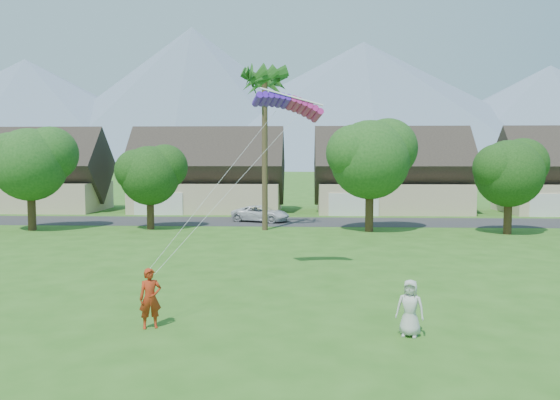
# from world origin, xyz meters

# --- Properties ---
(ground) EXTENTS (500.00, 500.00, 0.00)m
(ground) POSITION_xyz_m (0.00, 0.00, 0.00)
(ground) COLOR #2D6019
(ground) RESTS_ON ground
(street) EXTENTS (90.00, 7.00, 0.01)m
(street) POSITION_xyz_m (0.00, 34.00, 0.01)
(street) COLOR #2D2D30
(street) RESTS_ON ground
(kite_flyer) EXTENTS (0.85, 0.71, 2.00)m
(kite_flyer) POSITION_xyz_m (-4.02, 3.97, 1.00)
(kite_flyer) COLOR #A22C12
(kite_flyer) RESTS_ON ground
(watcher) EXTENTS (1.02, 0.84, 1.81)m
(watcher) POSITION_xyz_m (4.40, 3.53, 0.90)
(watcher) COLOR beige
(watcher) RESTS_ON ground
(parked_car) EXTENTS (5.55, 3.85, 1.41)m
(parked_car) POSITION_xyz_m (-2.75, 34.00, 0.70)
(parked_car) COLOR silver
(parked_car) RESTS_ON ground
(mountain_ridge) EXTENTS (540.00, 240.00, 70.00)m
(mountain_ridge) POSITION_xyz_m (10.40, 260.00, 29.07)
(mountain_ridge) COLOR slate
(mountain_ridge) RESTS_ON ground
(houses_row) EXTENTS (72.75, 8.19, 8.86)m
(houses_row) POSITION_xyz_m (0.49, 42.99, 3.44)
(houses_row) COLOR beige
(houses_row) RESTS_ON ground
(tree_row) EXTENTS (62.27, 6.67, 8.45)m
(tree_row) POSITION_xyz_m (-1.14, 27.92, 4.89)
(tree_row) COLOR #47301C
(tree_row) RESTS_ON ground
(fan_palm) EXTENTS (3.00, 3.00, 13.80)m
(fan_palm) POSITION_xyz_m (-2.00, 28.50, 11.80)
(fan_palm) COLOR #4C3D26
(fan_palm) RESTS_ON ground
(parafoil_kite) EXTENTS (3.41, 1.35, 0.50)m
(parafoil_kite) POSITION_xyz_m (0.29, 12.51, 8.24)
(parafoil_kite) COLOR #521BCC
(parafoil_kite) RESTS_ON ground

